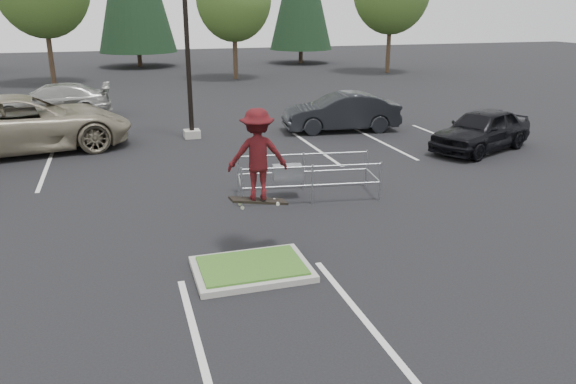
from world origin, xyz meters
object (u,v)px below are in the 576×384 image
object	(u,v)px
light_pole	(186,15)
skateboarder	(258,155)
cart_corral	(292,173)
car_r_charc	(341,112)
decid_c	(233,0)
car_l_tan	(24,124)
car_r_black	(482,130)
car_far_silver	(52,101)

from	to	relation	value
light_pole	skateboarder	xyz separation A→B (m)	(-0.09, -11.00, -2.52)
light_pole	cart_corral	world-z (taller)	light_pole
car_r_charc	decid_c	bearing A→B (deg)	-171.71
cart_corral	skateboarder	xyz separation A→B (m)	(-1.68, -3.06, 1.39)
cart_corral	car_r_charc	size ratio (longest dim) A/B	0.82
car_l_tan	light_pole	bearing A→B (deg)	-95.85
cart_corral	car_l_tan	size ratio (longest dim) A/B	0.54
decid_c	car_l_tan	distance (m)	21.97
car_l_tan	car_r_black	world-z (taller)	car_l_tan
car_r_charc	car_far_silver	distance (m)	13.21
car_l_tan	car_far_silver	distance (m)	6.51
decid_c	skateboarder	size ratio (longest dim) A/B	4.14
skateboarder	car_r_charc	world-z (taller)	skateboarder
car_r_charc	car_r_black	xyz separation A→B (m)	(3.50, -4.50, -0.03)
car_far_silver	car_r_black	bearing A→B (deg)	55.14
car_r_charc	car_far_silver	size ratio (longest dim) A/B	0.89
car_far_silver	cart_corral	bearing A→B (deg)	28.35
cart_corral	car_l_tan	distance (m)	10.52
decid_c	car_far_silver	xyz separation A→B (m)	(-10.99, -11.83, -4.50)
cart_corral	car_r_black	size ratio (longest dim) A/B	0.88
decid_c	light_pole	bearing A→B (deg)	-107.11
car_r_charc	car_l_tan	bearing A→B (deg)	-83.30
cart_corral	car_r_charc	bearing A→B (deg)	67.56
skateboarder	car_l_tan	size ratio (longest dim) A/B	0.29
light_pole	car_r_charc	size ratio (longest dim) A/B	2.17
car_r_charc	light_pole	bearing A→B (deg)	-88.06
cart_corral	skateboarder	world-z (taller)	skateboarder
cart_corral	skateboarder	size ratio (longest dim) A/B	1.88
car_r_black	decid_c	bearing A→B (deg)	166.32
decid_c	car_r_charc	world-z (taller)	decid_c
light_pole	skateboarder	distance (m)	11.29
decid_c	car_r_black	world-z (taller)	decid_c
light_pole	car_far_silver	bearing A→B (deg)	132.51
light_pole	car_r_charc	world-z (taller)	light_pole
skateboarder	car_r_black	xyz separation A→B (m)	(9.59, 6.00, -1.30)
car_l_tan	cart_corral	bearing A→B (deg)	-145.77
light_pole	decid_c	xyz separation A→B (m)	(5.49, 17.83, 0.69)
skateboarder	light_pole	bearing A→B (deg)	-82.12
light_pole	cart_corral	distance (m)	8.99
light_pole	car_r_black	size ratio (longest dim) A/B	2.33
decid_c	cart_corral	distance (m)	26.47
skateboarder	car_r_charc	xyz separation A→B (m)	(6.09, 10.50, -1.27)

